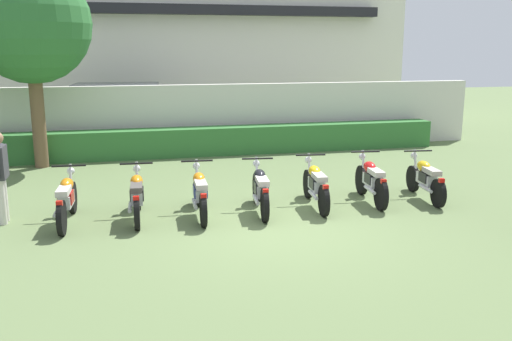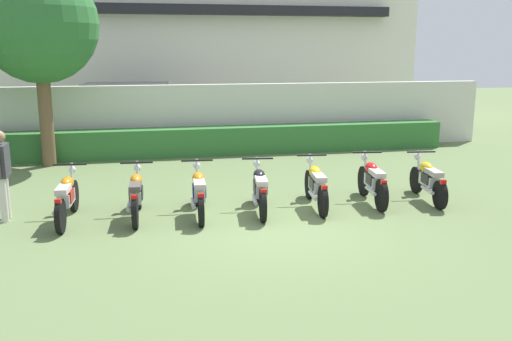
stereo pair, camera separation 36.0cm
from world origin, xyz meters
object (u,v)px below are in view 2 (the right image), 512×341
at_px(parked_car, 132,112).
at_px(motorcycle_in_row_5, 372,181).
at_px(motorcycle_in_row_1, 136,194).
at_px(motorcycle_in_row_3, 260,189).
at_px(motorcycle_in_row_4, 316,185).
at_px(tree_far_side, 39,25).
at_px(motorcycle_in_row_0, 67,197).
at_px(motorcycle_in_row_2, 199,192).
at_px(inspector_person, 2,168).
at_px(motorcycle_in_row_6, 428,180).

relative_size(parked_car, motorcycle_in_row_5, 2.56).
height_order(motorcycle_in_row_1, motorcycle_in_row_3, motorcycle_in_row_3).
distance_m(motorcycle_in_row_1, motorcycle_in_row_4, 3.40).
relative_size(tree_far_side, motorcycle_in_row_5, 2.80).
bearing_deg(tree_far_side, motorcycle_in_row_3, -49.96).
distance_m(motorcycle_in_row_0, motorcycle_in_row_2, 2.34).
bearing_deg(motorcycle_in_row_5, parked_car, 34.07).
height_order(parked_car, motorcycle_in_row_2, parked_car).
relative_size(motorcycle_in_row_2, inspector_person, 1.19).
bearing_deg(motorcycle_in_row_1, inspector_person, 84.49).
distance_m(motorcycle_in_row_0, motorcycle_in_row_5, 5.80).
xyz_separation_m(parked_car, motorcycle_in_row_6, (5.84, -9.14, -0.50)).
height_order(parked_car, motorcycle_in_row_5, parked_car).
height_order(motorcycle_in_row_5, motorcycle_in_row_6, motorcycle_in_row_5).
bearing_deg(tree_far_side, motorcycle_in_row_5, -37.37).
distance_m(tree_far_side, motorcycle_in_row_5, 9.13).
height_order(parked_car, motorcycle_in_row_1, parked_car).
distance_m(parked_car, inspector_person, 9.04).
height_order(parked_car, motorcycle_in_row_6, parked_car).
relative_size(motorcycle_in_row_0, motorcycle_in_row_2, 1.00).
xyz_separation_m(motorcycle_in_row_4, motorcycle_in_row_5, (1.19, 0.04, 0.01)).
height_order(parked_car, tree_far_side, tree_far_side).
xyz_separation_m(motorcycle_in_row_2, motorcycle_in_row_3, (1.14, -0.04, 0.01)).
bearing_deg(tree_far_side, motorcycle_in_row_2, -57.70).
xyz_separation_m(motorcycle_in_row_6, inspector_person, (-8.06, 0.38, 0.52)).
xyz_separation_m(parked_car, tree_far_side, (-2.14, -3.87, 2.66)).
xyz_separation_m(motorcycle_in_row_5, inspector_person, (-6.89, 0.32, 0.50)).
bearing_deg(motorcycle_in_row_6, motorcycle_in_row_3, 98.58).
bearing_deg(parked_car, motorcycle_in_row_5, -56.62).
bearing_deg(motorcycle_in_row_4, inspector_person, 92.94).
distance_m(motorcycle_in_row_2, inspector_person, 3.49).
xyz_separation_m(motorcycle_in_row_0, motorcycle_in_row_5, (5.80, -0.00, 0.01)).
height_order(motorcycle_in_row_5, inspector_person, inspector_person).
height_order(motorcycle_in_row_1, motorcycle_in_row_4, same).
bearing_deg(motorcycle_in_row_2, motorcycle_in_row_0, 91.01).
bearing_deg(motorcycle_in_row_6, motorcycle_in_row_0, 96.76).
bearing_deg(motorcycle_in_row_2, motorcycle_in_row_1, 90.31).
xyz_separation_m(parked_car, motorcycle_in_row_2, (1.21, -9.18, -0.49)).
distance_m(tree_far_side, motorcycle_in_row_4, 8.31).
distance_m(tree_far_side, motorcycle_in_row_1, 6.50).
bearing_deg(motorcycle_in_row_1, motorcycle_in_row_2, -90.00).
bearing_deg(motorcycle_in_row_1, parked_car, 3.70).
bearing_deg(motorcycle_in_row_4, motorcycle_in_row_2, 98.00).
xyz_separation_m(motorcycle_in_row_1, motorcycle_in_row_3, (2.26, -0.10, 0.00)).
relative_size(motorcycle_in_row_2, motorcycle_in_row_4, 1.01).
distance_m(tree_far_side, motorcycle_in_row_2, 7.02).
bearing_deg(motorcycle_in_row_4, motorcycle_in_row_3, 101.58).
bearing_deg(inspector_person, motorcycle_in_row_3, -5.70).
bearing_deg(tree_far_side, parked_car, 61.08).
relative_size(motorcycle_in_row_2, motorcycle_in_row_6, 1.06).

